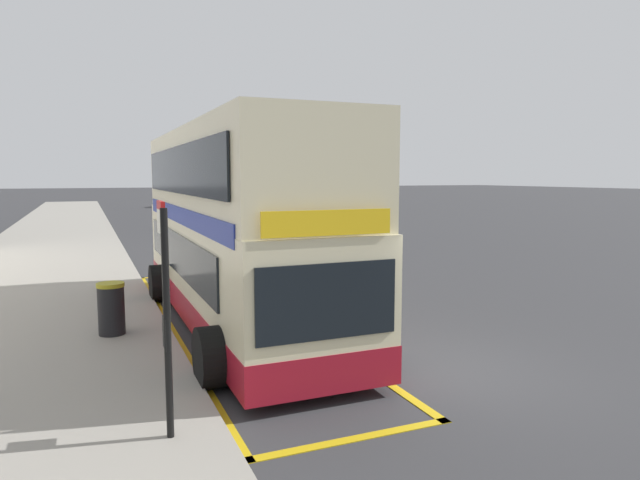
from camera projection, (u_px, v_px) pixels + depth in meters
name	position (u px, v px, depth m)	size (l,w,h in m)	color
ground_plane	(172.00, 225.00, 38.88)	(260.00, 260.00, 0.00)	#333335
pavement_near	(61.00, 227.00, 36.18)	(6.00, 76.00, 0.14)	gray
double_decker_bus	(234.00, 234.00, 12.73)	(3.19, 10.62, 4.40)	beige
bus_bay_markings	(231.00, 320.00, 13.13)	(2.95, 13.13, 0.01)	gold
bus_stop_sign	(166.00, 302.00, 6.85)	(0.09, 0.51, 2.92)	black
parked_car_teal_behind	(218.00, 215.00, 37.09)	(2.09, 4.20, 1.62)	#196066
parked_car_maroon_ahead	(273.00, 228.00, 27.54)	(2.09, 4.20, 1.62)	maroon
parked_car_maroon_kerbside	(171.00, 200.00, 60.47)	(2.09, 4.20, 1.62)	maroon
parked_car_navy_across	(204.00, 204.00, 51.67)	(2.09, 4.20, 1.62)	navy
litter_bin	(111.00, 308.00, 11.44)	(0.55, 0.55, 1.07)	black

